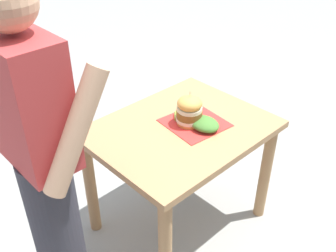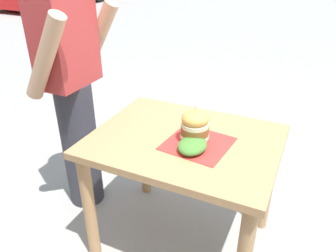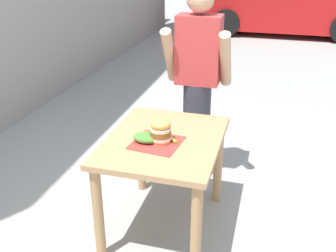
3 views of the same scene
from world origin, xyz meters
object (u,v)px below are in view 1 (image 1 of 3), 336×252
Objects in this scene: diner_across_table at (43,162)px; pickle_spear at (176,116)px; sandwich at (189,110)px; patio_table at (180,146)px; side_salad at (204,124)px.

pickle_spear is at bearing -89.27° from diner_across_table.
sandwich is at bearing -170.42° from pickle_spear.
patio_table is at bearing 152.35° from pickle_spear.
side_salad is 0.11× the size of diner_across_table.
pickle_spear is 0.84m from diner_across_table.
pickle_spear is at bearing 12.21° from side_salad.
pickle_spear is (0.08, -0.04, 0.15)m from patio_table.
sandwich is 0.85m from diner_across_table.
sandwich is at bearing -95.28° from diner_across_table.
side_salad is at bearing -167.79° from pickle_spear.
diner_across_table is (0.07, 0.79, 0.28)m from patio_table.
pickle_spear is at bearing 9.58° from sandwich.
patio_table is at bearing 80.83° from sandwich.
diner_across_table reaches higher than pickle_spear.
side_salad is (-0.18, -0.04, 0.02)m from pickle_spear.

